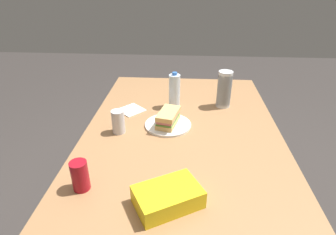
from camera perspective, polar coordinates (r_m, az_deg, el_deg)
name	(u,v)px	position (r m, az deg, el deg)	size (l,w,h in m)	color
ground_plane	(180,226)	(1.99, 2.34, -20.97)	(8.00, 8.00, 0.00)	#383330
dining_table	(182,142)	(1.55, 2.81, -4.91)	(1.48, 1.01, 0.75)	#9E7047
paper_plate	(168,125)	(1.52, 0.00, -1.46)	(0.25, 0.25, 0.01)	white
sandwich	(168,117)	(1.49, 0.03, 0.02)	(0.20, 0.13, 0.08)	#DBB26B
soda_can_red	(80,176)	(1.14, -17.31, -11.13)	(0.07, 0.07, 0.12)	maroon
chip_bag	(168,197)	(1.04, -0.05, -15.69)	(0.23, 0.15, 0.07)	yellow
water_bottle_tall	(174,91)	(1.69, 1.31, 5.37)	(0.07, 0.07, 0.22)	silver
plastic_cup_stack	(224,89)	(1.72, 11.27, 5.60)	(0.08, 0.08, 0.22)	silver
soda_can_silver	(118,122)	(1.46, -9.99, -0.84)	(0.07, 0.07, 0.12)	silver
paper_napkin	(131,110)	(1.69, -7.41, 1.50)	(0.13, 0.13, 0.01)	white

